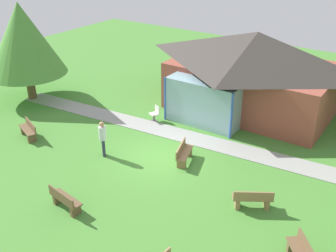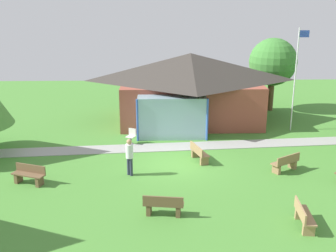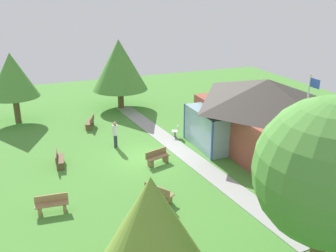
# 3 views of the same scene
# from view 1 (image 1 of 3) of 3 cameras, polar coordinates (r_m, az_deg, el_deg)

# --- Properties ---
(ground_plane) EXTENTS (44.00, 44.00, 0.00)m
(ground_plane) POSITION_cam_1_polar(r_m,az_deg,el_deg) (18.50, -1.17, -4.33)
(ground_plane) COLOR #478433
(pavilion) EXTENTS (9.77, 7.57, 4.47)m
(pavilion) POSITION_cam_1_polar(r_m,az_deg,el_deg) (22.92, 12.04, 7.82)
(pavilion) COLOR brown
(pavilion) RESTS_ON ground_plane
(footpath) EXTENTS (21.67, 3.07, 0.03)m
(footpath) POSITION_cam_1_polar(r_m,az_deg,el_deg) (20.15, 2.58, -1.50)
(footpath) COLOR #999993
(footpath) RESTS_ON ground_plane
(bench_mid_left) EXTENTS (1.56, 0.95, 0.84)m
(bench_mid_left) POSITION_cam_1_polar(r_m,az_deg,el_deg) (21.09, -19.39, -0.57)
(bench_mid_left) COLOR brown
(bench_mid_left) RESTS_ON ground_plane
(bench_mid_right) EXTENTS (1.50, 1.17, 0.84)m
(bench_mid_right) POSITION_cam_1_polar(r_m,az_deg,el_deg) (15.44, 12.04, -10.28)
(bench_mid_right) COLOR olive
(bench_mid_right) RESTS_ON ground_plane
(bench_front_center) EXTENTS (1.55, 0.64, 0.84)m
(bench_front_center) POSITION_cam_1_polar(r_m,az_deg,el_deg) (15.56, -14.59, -10.30)
(bench_front_center) COLOR brown
(bench_front_center) RESTS_ON ground_plane
(bench_rear_near_path) EXTENTS (0.87, 1.56, 0.84)m
(bench_rear_near_path) POSITION_cam_1_polar(r_m,az_deg,el_deg) (17.92, 2.26, -3.97)
(bench_rear_near_path) COLOR olive
(bench_rear_near_path) RESTS_ON ground_plane
(patio_chair_west) EXTENTS (0.59, 0.59, 0.86)m
(patio_chair_west) POSITION_cam_1_polar(r_m,az_deg,el_deg) (21.60, -1.88, 1.75)
(patio_chair_west) COLOR beige
(patio_chair_west) RESTS_ON ground_plane
(visitor_strolling_lawn) EXTENTS (0.34, 0.34, 1.74)m
(visitor_strolling_lawn) POSITION_cam_1_polar(r_m,az_deg,el_deg) (18.28, -9.37, -1.44)
(visitor_strolling_lawn) COLOR #2D3347
(visitor_strolling_lawn) RESTS_ON ground_plane
(tree_west_hedge) EXTENTS (4.63, 4.63, 5.81)m
(tree_west_hedge) POSITION_cam_1_polar(r_m,az_deg,el_deg) (24.95, -20.10, 11.66)
(tree_west_hedge) COLOR brown
(tree_west_hedge) RESTS_ON ground_plane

